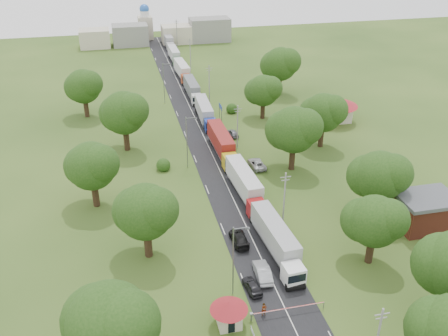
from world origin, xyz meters
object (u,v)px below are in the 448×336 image
object	(u,v)px
truck_0	(277,240)
car_lane_front	(252,286)
info_sign	(220,109)
car_lane_mid	(262,272)
pedestrian_near	(264,310)
guard_booth	(229,311)
boom_barrier	(277,311)

from	to	relation	value
truck_0	car_lane_front	xyz separation A→B (m)	(-5.36, -6.49, -1.59)
info_sign	car_lane_front	world-z (taller)	info_sign
car_lane_front	car_lane_mid	bearing A→B (deg)	-139.64
car_lane_mid	pedestrian_near	bearing A→B (deg)	78.39
truck_0	guard_booth	bearing A→B (deg)	-129.74
boom_barrier	car_lane_mid	xyz separation A→B (m)	(0.36, 7.15, -0.05)
boom_barrier	guard_booth	size ratio (longest dim) A/B	2.10
truck_0	pedestrian_near	distance (m)	12.23
boom_barrier	pedestrian_near	size ratio (longest dim) A/B	5.21
guard_booth	pedestrian_near	world-z (taller)	guard_booth
boom_barrier	car_lane_mid	size ratio (longest dim) A/B	1.81
guard_booth	car_lane_front	bearing A→B (deg)	49.98
guard_booth	truck_0	bearing A→B (deg)	50.26
truck_0	pedestrian_near	xyz separation A→B (m)	(-5.19, -10.99, -1.38)
boom_barrier	car_lane_front	bearing A→B (deg)	108.19
guard_booth	pedestrian_near	size ratio (longest dim) A/B	2.49
truck_0	boom_barrier	bearing A→B (deg)	-107.91
truck_0	car_lane_front	bearing A→B (deg)	-129.53
truck_0	car_lane_front	world-z (taller)	truck_0
info_sign	car_lane_mid	distance (m)	53.26
info_sign	car_lane_mid	xyz separation A→B (m)	(-6.20, -52.85, -2.16)
car_lane_front	pedestrian_near	bearing A→B (deg)	85.44
truck_0	car_lane_front	distance (m)	8.56
car_lane_front	car_lane_mid	xyz separation A→B (m)	(2.00, 2.15, 0.16)
boom_barrier	car_lane_mid	bearing A→B (deg)	87.14
car_lane_front	pedestrian_near	world-z (taller)	pedestrian_near
boom_barrier	truck_0	world-z (taller)	truck_0
pedestrian_near	car_lane_mid	bearing A→B (deg)	71.56
guard_booth	truck_0	distance (m)	14.95
boom_barrier	car_lane_front	distance (m)	5.27
info_sign	pedestrian_near	distance (m)	60.08
truck_0	pedestrian_near	world-z (taller)	truck_0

